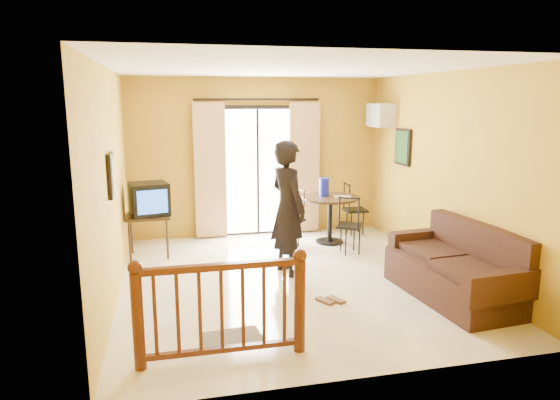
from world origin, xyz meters
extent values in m
plane|color=beige|center=(0.00, 0.00, 0.00)|extent=(5.00, 5.00, 0.00)
plane|color=white|center=(0.00, 0.00, 2.80)|extent=(5.00, 5.00, 0.00)
plane|color=#B78C23|center=(0.00, 2.50, 1.40)|extent=(4.50, 0.00, 4.50)
plane|color=#B78C23|center=(0.00, -2.50, 1.40)|extent=(4.50, 0.00, 4.50)
plane|color=#B78C23|center=(-2.25, 0.00, 1.40)|extent=(0.00, 5.00, 5.00)
plane|color=#B78C23|center=(2.25, 0.00, 1.40)|extent=(0.00, 5.00, 5.00)
cube|color=black|center=(0.00, 2.48, 1.15)|extent=(1.34, 0.03, 2.34)
cube|color=white|center=(0.00, 2.45, 1.15)|extent=(1.20, 0.04, 2.20)
cube|color=black|center=(0.00, 2.43, 1.15)|extent=(0.04, 0.02, 2.20)
cube|color=beige|center=(-0.85, 2.40, 1.20)|extent=(0.55, 0.08, 2.35)
cube|color=beige|center=(0.85, 2.40, 1.20)|extent=(0.55, 0.08, 2.35)
cylinder|color=black|center=(0.00, 2.40, 2.42)|extent=(2.20, 0.04, 0.04)
cube|color=black|center=(-1.90, 1.54, 0.64)|extent=(0.67, 0.55, 0.04)
cylinder|color=black|center=(-2.18, 1.32, 0.32)|extent=(0.04, 0.04, 0.64)
cylinder|color=black|center=(-1.62, 1.32, 0.32)|extent=(0.04, 0.04, 0.64)
cylinder|color=black|center=(-2.18, 1.76, 0.32)|extent=(0.04, 0.04, 0.64)
cylinder|color=black|center=(-1.62, 1.76, 0.32)|extent=(0.04, 0.04, 0.64)
cube|color=black|center=(-1.87, 1.54, 0.91)|extent=(0.65, 0.61, 0.50)
cube|color=blue|center=(-1.81, 1.29, 0.91)|extent=(0.44, 0.11, 0.36)
cube|color=black|center=(-2.22, -0.20, 1.55)|extent=(0.04, 0.42, 0.52)
cube|color=#5B544E|center=(-2.19, -0.20, 1.55)|extent=(0.01, 0.34, 0.44)
cylinder|color=black|center=(1.10, 1.64, 0.78)|extent=(0.96, 0.96, 0.04)
cylinder|color=black|center=(1.10, 1.64, 0.39)|extent=(0.08, 0.08, 0.78)
cylinder|color=black|center=(1.10, 1.64, 0.01)|extent=(0.47, 0.47, 0.03)
cylinder|color=#121BB0|center=(1.01, 1.71, 0.96)|extent=(0.17, 0.17, 0.31)
cube|color=beige|center=(1.28, 1.54, 0.81)|extent=(0.31, 0.24, 0.02)
cube|color=silver|center=(2.10, 1.95, 2.15)|extent=(0.30, 0.60, 0.40)
cube|color=gray|center=(1.95, 1.95, 2.15)|extent=(0.02, 0.56, 0.36)
cube|color=black|center=(2.22, 1.30, 1.65)|extent=(0.04, 0.50, 0.60)
cube|color=black|center=(2.19, 1.30, 1.65)|extent=(0.01, 0.42, 0.52)
cube|color=black|center=(1.85, -0.09, 0.42)|extent=(0.55, 0.99, 0.04)
cube|color=black|center=(1.85, -0.09, 0.13)|extent=(0.51, 0.95, 0.03)
cube|color=black|center=(1.63, -0.53, 0.21)|extent=(0.05, 0.05, 0.42)
cube|color=black|center=(2.07, -0.53, 0.21)|extent=(0.05, 0.05, 0.42)
cube|color=black|center=(1.63, 0.35, 0.21)|extent=(0.05, 0.05, 0.42)
cube|color=black|center=(2.07, 0.35, 0.21)|extent=(0.05, 0.05, 0.42)
imported|color=#58331E|center=(1.85, 0.11, 0.47)|extent=(0.20, 0.20, 0.06)
cube|color=black|center=(1.80, -1.03, 0.22)|extent=(1.05, 1.85, 0.45)
cube|color=black|center=(2.13, -1.03, 0.61)|extent=(0.36, 1.79, 0.61)
cube|color=black|center=(1.80, -1.90, 0.47)|extent=(0.90, 0.26, 0.33)
cube|color=black|center=(1.80, -0.16, 0.47)|extent=(0.90, 0.26, 0.33)
cube|color=black|center=(1.74, -1.42, 0.48)|extent=(0.67, 0.78, 0.11)
cube|color=black|center=(1.74, -0.64, 0.48)|extent=(0.67, 0.78, 0.11)
imported|color=black|center=(0.03, 0.32, 0.94)|extent=(0.64, 0.79, 1.88)
cylinder|color=#471E0F|center=(-1.90, -1.90, 0.46)|extent=(0.11, 0.11, 0.92)
cylinder|color=#471E0F|center=(-0.40, -1.90, 0.46)|extent=(0.11, 0.11, 0.92)
sphere|color=#471E0F|center=(-1.90, -1.90, 0.97)|extent=(0.13, 0.13, 0.13)
sphere|color=#471E0F|center=(-0.40, -1.90, 0.97)|extent=(0.13, 0.13, 0.13)
cube|color=#471E0F|center=(-1.15, -1.90, 0.92)|extent=(1.55, 0.08, 0.06)
cube|color=#471E0F|center=(-1.15, -1.90, 0.10)|extent=(1.55, 0.06, 0.05)
cube|color=#5C5449|center=(-1.01, -1.51, 0.01)|extent=(0.63, 0.45, 0.02)
cube|color=#58331E|center=(0.22, -0.82, 0.01)|extent=(0.20, 0.27, 0.03)
cube|color=#58331E|center=(0.36, -0.82, 0.01)|extent=(0.20, 0.27, 0.03)
camera|label=1|loc=(-1.60, -6.24, 2.41)|focal=32.00mm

